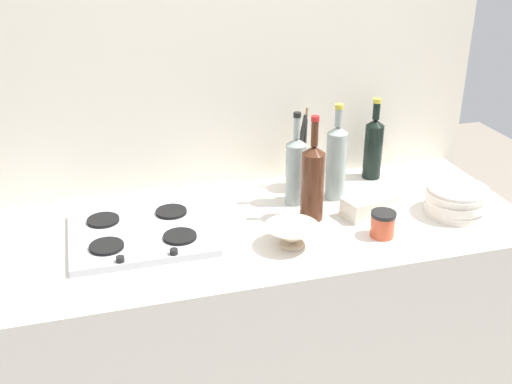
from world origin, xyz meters
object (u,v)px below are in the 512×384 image
(wine_bottle_mid_left, at_px, (373,147))
(condiment_jar_front, at_px, (383,224))
(stovetop_hob, at_px, (141,232))
(butter_dish, at_px, (368,206))
(wine_bottle_mid_right, at_px, (313,181))
(utensil_crock, at_px, (300,170))
(plate_stack, at_px, (456,201))
(wine_bottle_leftmost, at_px, (296,169))
(mixing_bowl, at_px, (292,235))
(wine_bottle_rightmost, at_px, (336,161))

(wine_bottle_mid_left, bearing_deg, condiment_jar_front, -111.13)
(stovetop_hob, bearing_deg, butter_dish, -4.60)
(wine_bottle_mid_left, distance_m, wine_bottle_mid_right, 0.43)
(butter_dish, bearing_deg, utensil_crock, 118.79)
(plate_stack, height_order, wine_bottle_leftmost, wine_bottle_leftmost)
(plate_stack, height_order, butter_dish, plate_stack)
(plate_stack, height_order, wine_bottle_mid_right, wine_bottle_mid_right)
(mixing_bowl, bearing_deg, condiment_jar_front, -3.78)
(mixing_bowl, bearing_deg, utensil_crock, 67.53)
(wine_bottle_mid_right, bearing_deg, utensil_crock, 80.21)
(wine_bottle_leftmost, height_order, utensil_crock, wine_bottle_leftmost)
(butter_dish, relative_size, utensil_crock, 0.56)
(wine_bottle_mid_left, bearing_deg, utensil_crock, -176.29)
(wine_bottle_mid_left, distance_m, condiment_jar_front, 0.47)
(wine_bottle_rightmost, bearing_deg, wine_bottle_mid_left, 32.26)
(condiment_jar_front, bearing_deg, wine_bottle_rightmost, 96.88)
(stovetop_hob, height_order, plate_stack, plate_stack)
(wine_bottle_mid_left, xyz_separation_m, butter_dish, (-0.15, -0.29, -0.09))
(stovetop_hob, height_order, condiment_jar_front, condiment_jar_front)
(mixing_bowl, bearing_deg, wine_bottle_leftmost, 69.23)
(wine_bottle_mid_left, height_order, wine_bottle_mid_right, wine_bottle_mid_right)
(stovetop_hob, bearing_deg, utensil_crock, 19.15)
(stovetop_hob, distance_m, wine_bottle_mid_right, 0.57)
(plate_stack, distance_m, wine_bottle_mid_right, 0.49)
(mixing_bowl, height_order, utensil_crock, utensil_crock)
(wine_bottle_mid_right, height_order, condiment_jar_front, wine_bottle_mid_right)
(plate_stack, xyz_separation_m, butter_dish, (-0.29, 0.07, -0.01))
(wine_bottle_mid_right, height_order, wine_bottle_rightmost, wine_bottle_mid_right)
(plate_stack, relative_size, wine_bottle_mid_left, 0.67)
(utensil_crock, bearing_deg, plate_stack, -37.86)
(wine_bottle_mid_right, bearing_deg, condiment_jar_front, -45.67)
(wine_bottle_mid_right, bearing_deg, mixing_bowl, -128.09)
(plate_stack, relative_size, wine_bottle_leftmost, 0.63)
(plate_stack, distance_m, wine_bottle_rightmost, 0.42)
(utensil_crock, bearing_deg, stovetop_hob, -160.85)
(wine_bottle_mid_right, height_order, butter_dish, wine_bottle_mid_right)
(mixing_bowl, xyz_separation_m, condiment_jar_front, (0.29, -0.02, 0.00))
(mixing_bowl, distance_m, butter_dish, 0.34)
(stovetop_hob, bearing_deg, wine_bottle_rightmost, 8.12)
(stovetop_hob, height_order, wine_bottle_rightmost, wine_bottle_rightmost)
(wine_bottle_mid_left, xyz_separation_m, wine_bottle_mid_right, (-0.34, -0.26, 0.01))
(wine_bottle_rightmost, relative_size, butter_dish, 2.04)
(wine_bottle_leftmost, xyz_separation_m, condiment_jar_front, (0.19, -0.30, -0.08))
(butter_dish, height_order, condiment_jar_front, condiment_jar_front)
(plate_stack, distance_m, butter_dish, 0.30)
(plate_stack, xyz_separation_m, wine_bottle_rightmost, (-0.34, 0.23, 0.09))
(wine_bottle_rightmost, xyz_separation_m, mixing_bowl, (-0.26, -0.29, -0.10))
(wine_bottle_leftmost, height_order, butter_dish, wine_bottle_leftmost)
(wine_bottle_mid_right, bearing_deg, wine_bottle_rightmost, 43.94)
(stovetop_hob, relative_size, butter_dish, 2.60)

